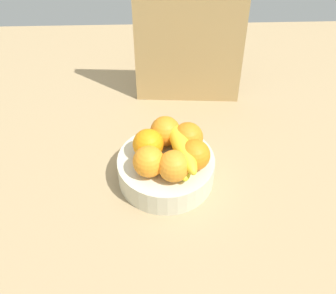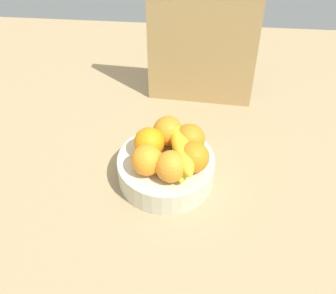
{
  "view_description": "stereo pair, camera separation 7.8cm",
  "coord_description": "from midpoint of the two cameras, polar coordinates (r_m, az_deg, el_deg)",
  "views": [
    {
      "loc": [
        -1.77,
        -72.08,
        80.16
      ],
      "look_at": [
        0.45,
        -1.01,
        10.15
      ],
      "focal_mm": 48.77,
      "sensor_mm": 36.0,
      "label": 1
    },
    {
      "loc": [
        6.05,
        -71.89,
        80.16
      ],
      "look_at": [
        0.45,
        -1.01,
        10.15
      ],
      "focal_mm": 48.77,
      "sensor_mm": 36.0,
      "label": 2
    }
  ],
  "objects": [
    {
      "name": "orange_front_left",
      "position": [
        1.01,
        -4.71,
        0.27
      ],
      "size": [
        6.93,
        6.93,
        6.93
      ],
      "primitive_type": "sphere",
      "color": "orange",
      "rests_on": "fruit_bowl"
    },
    {
      "name": "orange_center",
      "position": [
        0.96,
        -1.58,
        -2.5
      ],
      "size": [
        6.93,
        6.93,
        6.93
      ],
      "primitive_type": "sphere",
      "color": "orange",
      "rests_on": "fruit_bowl"
    },
    {
      "name": "fruit_bowl",
      "position": [
        1.05,
        -2.14,
        -2.84
      ],
      "size": [
        22.14,
        22.14,
        6.15
      ],
      "primitive_type": "cylinder",
      "color": "beige",
      "rests_on": "ground_plane"
    },
    {
      "name": "cutting_board",
      "position": [
        1.18,
        0.73,
        12.85
      ],
      "size": [
        28.06,
        3.61,
        36.0
      ],
      "primitive_type": "cube",
      "rotation": [
        0.0,
        0.0,
        -0.06
      ],
      "color": "tan",
      "rests_on": "ground_plane"
    },
    {
      "name": "ground_plane",
      "position": [
        1.09,
        -2.32,
        -4.08
      ],
      "size": [
        180.0,
        140.0,
        3.0
      ],
      "primitive_type": "cube",
      "color": "tan"
    },
    {
      "name": "banana_bunch",
      "position": [
        1.0,
        -0.29,
        -0.41
      ],
      "size": [
        8.26,
        17.84,
        6.2
      ],
      "color": "yellow",
      "rests_on": "fruit_bowl"
    },
    {
      "name": "orange_front_right",
      "position": [
        0.98,
        -4.72,
        -1.91
      ],
      "size": [
        6.93,
        6.93,
        6.93
      ],
      "primitive_type": "sphere",
      "color": "orange",
      "rests_on": "fruit_bowl"
    },
    {
      "name": "orange_top_stack",
      "position": [
        1.04,
        -2.51,
        1.92
      ],
      "size": [
        6.93,
        6.93,
        6.93
      ],
      "primitive_type": "sphere",
      "color": "orange",
      "rests_on": "fruit_bowl"
    },
    {
      "name": "orange_back_right",
      "position": [
        1.03,
        0.33,
        1.13
      ],
      "size": [
        6.93,
        6.93,
        6.93
      ],
      "primitive_type": "sphere",
      "color": "orange",
      "rests_on": "fruit_bowl"
    },
    {
      "name": "orange_back_left",
      "position": [
        0.99,
        1.07,
        -1.1
      ],
      "size": [
        6.93,
        6.93,
        6.93
      ],
      "primitive_type": "sphere",
      "color": "orange",
      "rests_on": "fruit_bowl"
    }
  ]
}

